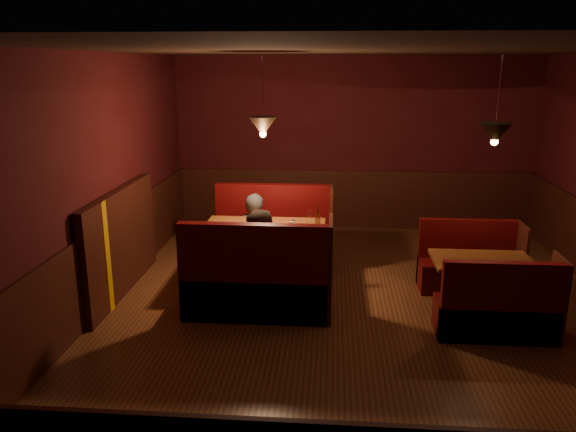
# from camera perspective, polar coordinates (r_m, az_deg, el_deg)

# --- Properties ---
(room) EXTENTS (6.02, 7.02, 2.92)m
(room) POSITION_cam_1_polar(r_m,az_deg,el_deg) (6.26, 5.09, -0.73)
(room) COLOR #4C2C13
(room) RESTS_ON ground
(main_table) EXTENTS (1.51, 0.92, 1.06)m
(main_table) POSITION_cam_1_polar(r_m,az_deg,el_deg) (7.03, -2.31, -2.52)
(main_table) COLOR brown
(main_table) RESTS_ON ground
(main_bench_far) EXTENTS (1.66, 0.59, 1.13)m
(main_bench_far) POSITION_cam_1_polar(r_m,az_deg,el_deg) (7.92, -1.44, -2.45)
(main_bench_far) COLOR black
(main_bench_far) RESTS_ON ground
(main_bench_near) EXTENTS (1.66, 0.59, 1.13)m
(main_bench_near) POSITION_cam_1_polar(r_m,az_deg,el_deg) (6.32, -3.06, -7.16)
(main_bench_near) COLOR black
(main_bench_near) RESTS_ON ground
(second_table) EXTENTS (1.11, 0.71, 0.63)m
(second_table) POSITION_cam_1_polar(r_m,az_deg,el_deg) (6.78, 19.07, -5.49)
(second_table) COLOR brown
(second_table) RESTS_ON ground
(second_bench_far) EXTENTS (1.23, 0.46, 0.88)m
(second_bench_far) POSITION_cam_1_polar(r_m,az_deg,el_deg) (7.45, 17.91, -5.03)
(second_bench_far) COLOR black
(second_bench_far) RESTS_ON ground
(second_bench_near) EXTENTS (1.23, 0.46, 0.88)m
(second_bench_near) POSITION_cam_1_polar(r_m,az_deg,el_deg) (6.26, 20.63, -9.22)
(second_bench_near) COLOR black
(second_bench_near) RESTS_ON ground
(diner_a) EXTENTS (0.61, 0.50, 1.44)m
(diner_a) POSITION_cam_1_polar(r_m,az_deg,el_deg) (7.60, -3.38, -0.40)
(diner_a) COLOR #303033
(diner_a) RESTS_ON ground
(diner_b) EXTENTS (0.77, 0.62, 1.53)m
(diner_b) POSITION_cam_1_polar(r_m,az_deg,el_deg) (6.36, -2.54, -3.11)
(diner_b) COLOR #32261F
(diner_b) RESTS_ON ground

